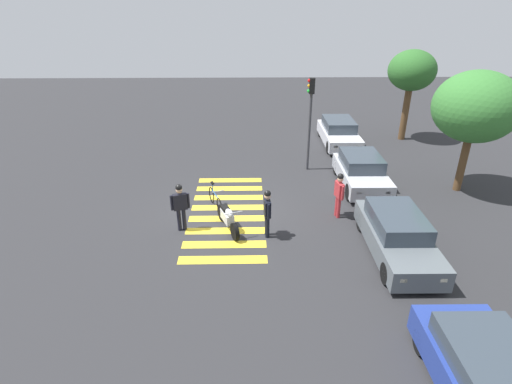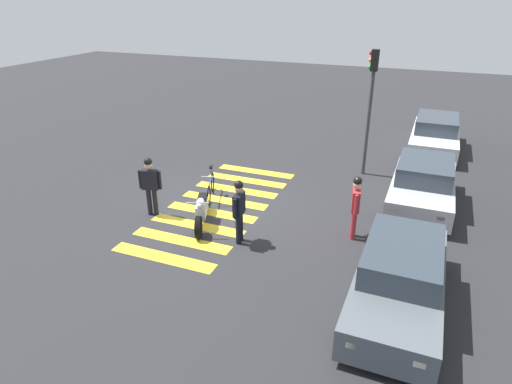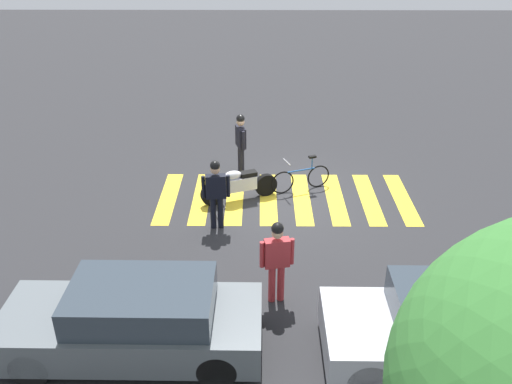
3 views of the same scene
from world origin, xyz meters
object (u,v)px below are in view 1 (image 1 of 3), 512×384
at_px(car_silver_sedan, 361,171).
at_px(car_blue_hatchback, 492,382).
at_px(officer_on_foot, 267,210).
at_px(car_white_van, 339,133).
at_px(pedestrian_bystander, 339,192).
at_px(officer_by_motorcycle, 180,204).
at_px(leaning_bicycle, 215,199).
at_px(police_motorcycle, 228,218).
at_px(car_grey_coupe, 397,235).
at_px(traffic_light_pole, 310,110).

bearing_deg(car_silver_sedan, car_blue_hatchback, -0.62).
height_order(officer_on_foot, car_white_van, officer_on_foot).
distance_m(officer_on_foot, pedestrian_bystander, 3.08).
bearing_deg(pedestrian_bystander, officer_by_motorcycle, -81.39).
bearing_deg(leaning_bicycle, car_silver_sedan, 107.92).
distance_m(leaning_bicycle, officer_on_foot, 3.01).
xyz_separation_m(pedestrian_bystander, car_white_van, (-8.61, 1.78, -0.37)).
bearing_deg(police_motorcycle, car_white_van, 147.88).
height_order(pedestrian_bystander, car_white_van, pedestrian_bystander).
bearing_deg(officer_on_foot, officer_by_motorcycle, -99.08).
bearing_deg(car_grey_coupe, leaning_bicycle, -118.06).
distance_m(leaning_bicycle, car_white_van, 10.17).
relative_size(police_motorcycle, pedestrian_bystander, 1.13).
relative_size(officer_on_foot, car_grey_coupe, 0.40).
bearing_deg(car_blue_hatchback, leaning_bicycle, -144.81).
bearing_deg(leaning_bicycle, pedestrian_bystander, 80.40).
height_order(officer_on_foot, car_silver_sedan, officer_on_foot).
bearing_deg(car_white_van, leaning_bicycle, -39.85).
distance_m(pedestrian_bystander, car_white_van, 8.80).
height_order(police_motorcycle, car_grey_coupe, car_grey_coupe).
xyz_separation_m(police_motorcycle, car_white_van, (-9.47, 5.94, 0.22)).
bearing_deg(officer_by_motorcycle, officer_on_foot, 80.92).
xyz_separation_m(police_motorcycle, traffic_light_pole, (-5.65, 3.63, 2.49)).
bearing_deg(officer_on_foot, police_motorcycle, -109.86).
relative_size(officer_by_motorcycle, car_blue_hatchback, 0.44).
bearing_deg(leaning_bicycle, police_motorcycle, 18.94).
bearing_deg(car_grey_coupe, officer_by_motorcycle, -102.43).
distance_m(pedestrian_bystander, traffic_light_pole, 5.18).
bearing_deg(police_motorcycle, officer_on_foot, 70.14).
bearing_deg(pedestrian_bystander, car_silver_sedan, 150.76).
height_order(officer_on_foot, pedestrian_bystander, pedestrian_bystander).
distance_m(car_white_van, car_blue_hatchback, 16.61).
bearing_deg(car_white_van, traffic_light_pole, -31.17).
bearing_deg(police_motorcycle, traffic_light_pole, 147.25).
xyz_separation_m(car_silver_sedan, car_blue_hatchback, (10.85, -0.12, -0.04)).
height_order(officer_on_foot, traffic_light_pole, traffic_light_pole).
height_order(officer_by_motorcycle, car_white_van, officer_by_motorcycle).
height_order(police_motorcycle, traffic_light_pole, traffic_light_pole).
bearing_deg(car_grey_coupe, officer_on_foot, -104.84).
bearing_deg(car_grey_coupe, police_motorcycle, -106.13).
height_order(officer_by_motorcycle, pedestrian_bystander, officer_by_motorcycle).
relative_size(police_motorcycle, officer_on_foot, 1.14).
bearing_deg(car_silver_sedan, traffic_light_pole, -132.41).
xyz_separation_m(pedestrian_bystander, traffic_light_pole, (-4.78, -0.53, 1.91)).
relative_size(car_grey_coupe, traffic_light_pole, 1.02).
distance_m(car_blue_hatchback, traffic_light_pole, 13.14).
bearing_deg(car_white_van, officer_on_foot, -24.48).
bearing_deg(leaning_bicycle, car_grey_coupe, 61.94).
bearing_deg(traffic_light_pole, officer_on_foot, -19.93).
xyz_separation_m(car_blue_hatchback, traffic_light_pole, (-12.78, -2.00, 2.31)).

